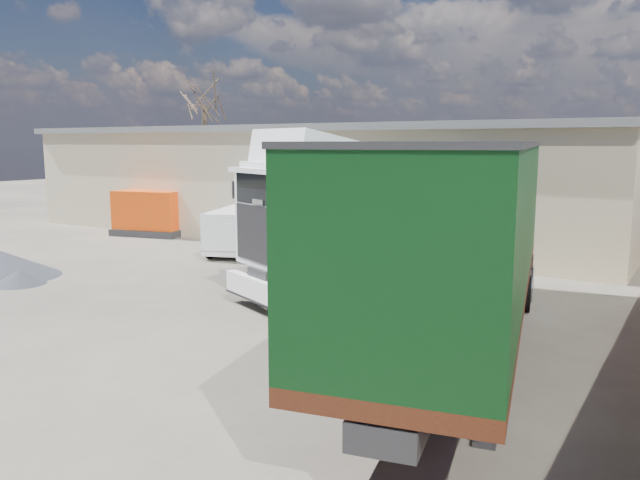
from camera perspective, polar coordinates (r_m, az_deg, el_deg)
The scene contains 7 objects.
ground at distance 16.69m, azimuth -10.98°, elevation -7.00°, with size 120.00×120.00×0.00m, color #272620.
warehouse at distance 32.54m, azimuth 0.55°, elevation 5.61°, with size 30.60×12.60×5.42m.
bare_tree at distance 43.10m, azimuth -10.58°, elevation 13.27°, with size 4.00×4.00×9.60m.
tractor_unit at distance 17.97m, azimuth 0.54°, elevation 1.01°, with size 5.30×7.66×4.90m.
box_trailer at distance 13.82m, azimuth 12.79°, elevation 1.37°, with size 5.73×13.95×4.54m.
panel_van at distance 25.90m, azimuth -7.32°, elevation 0.87°, with size 3.29×4.82×1.83m.
orange_skip at distance 31.92m, azimuth -15.14°, elevation 2.17°, with size 3.95×2.98×2.20m.
Camera 1 is at (11.08, -11.64, 4.52)m, focal length 35.00 mm.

